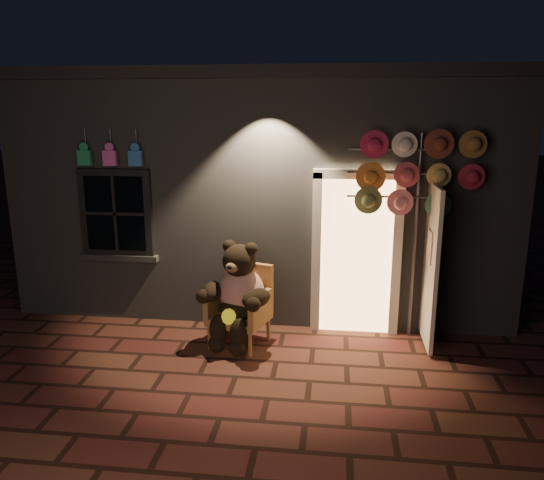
# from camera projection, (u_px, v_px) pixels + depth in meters

# --- Properties ---
(ground) EXTENTS (60.00, 60.00, 0.00)m
(ground) POSITION_uv_depth(u_px,v_px,m) (235.00, 377.00, 5.97)
(ground) COLOR #512C1F
(ground) RESTS_ON ground
(shop_building) EXTENTS (7.30, 5.95, 3.51)m
(shop_building) POSITION_uv_depth(u_px,v_px,m) (276.00, 178.00, 9.38)
(shop_building) COLOR slate
(shop_building) RESTS_ON ground
(wicker_armchair) EXTENTS (0.84, 0.80, 1.02)m
(wicker_armchair) POSITION_uv_depth(u_px,v_px,m) (242.00, 305.00, 6.75)
(wicker_armchair) COLOR #B17944
(wicker_armchair) RESTS_ON ground
(teddy_bear) EXTENTS (0.93, 0.85, 1.34)m
(teddy_bear) POSITION_uv_depth(u_px,v_px,m) (238.00, 295.00, 6.58)
(teddy_bear) COLOR #A82B12
(teddy_bear) RESTS_ON ground
(hat_rack) EXTENTS (1.64, 0.22, 2.67)m
(hat_rack) POSITION_uv_depth(u_px,v_px,m) (416.00, 174.00, 6.44)
(hat_rack) COLOR #59595E
(hat_rack) RESTS_ON ground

